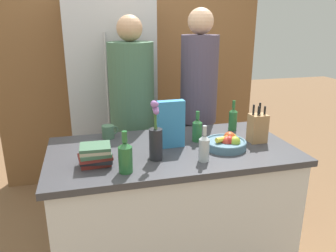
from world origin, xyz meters
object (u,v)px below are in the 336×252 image
fruit_bowl (226,143)px  book_stack (96,155)px  coffee_mug (108,132)px  bottle_wine (125,156)px  person_at_sink (132,111)px  person_in_blue (198,103)px  refrigerator (112,98)px  bottle_oil (197,129)px  bottle_vinegar (233,118)px  bottle_water (204,147)px  knife_block (258,128)px  cereal_box (171,124)px  flower_vase (156,139)px

fruit_bowl → book_stack: (-0.84, -0.06, 0.03)m
coffee_mug → bottle_wine: (0.05, -0.59, 0.05)m
person_at_sink → person_in_blue: size_ratio=0.97×
coffee_mug → fruit_bowl: bearing=-28.4°
bottle_wine → person_at_sink: person_at_sink is taller
refrigerator → bottle_oil: refrigerator is taller
bottle_vinegar → person_at_sink: size_ratio=0.13×
fruit_bowl → bottle_water: bearing=-144.0°
refrigerator → knife_block: 1.54m
knife_block → book_stack: size_ratio=1.33×
book_stack → knife_block: bearing=6.2°
bottle_wine → person_at_sink: (0.19, 0.99, -0.02)m
refrigerator → person_in_blue: refrigerator is taller
knife_block → coffee_mug: size_ratio=2.25×
refrigerator → bottle_wine: bearing=-92.6°
bottle_vinegar → person_in_blue: (-0.13, 0.41, 0.03)m
person_in_blue → book_stack: bearing=-126.5°
cereal_box → bottle_vinegar: (0.54, 0.22, -0.07)m
bottle_oil → bottle_water: 0.34m
knife_block → bottle_vinegar: (-0.05, 0.28, -0.01)m
bottle_oil → bottle_vinegar: bottle_vinegar is taller
bottle_water → person_in_blue: bearing=72.5°
knife_block → bottle_oil: 0.41m
fruit_bowl → bottle_vinegar: bearing=59.0°
book_stack → person_at_sink: size_ratio=0.12×
bottle_wine → bottle_water: size_ratio=1.08×
bottle_wine → bottle_vinegar: bearing=30.8°
flower_vase → bottle_vinegar: flower_vase is taller
flower_vase → coffee_mug: 0.52m
fruit_bowl → bottle_oil: bottle_oil is taller
refrigerator → bottle_water: 1.54m
fruit_bowl → person_at_sink: person_at_sink is taller
cereal_box → person_in_blue: size_ratio=0.17×
cereal_box → person_in_blue: bearing=56.8°
coffee_mug → book_stack: size_ratio=0.59×
bottle_vinegar → knife_block: bearing=-79.6°
fruit_bowl → person_at_sink: size_ratio=0.16×
fruit_bowl → bottle_wine: (-0.68, -0.19, 0.06)m
bottle_water → person_at_sink: bearing=106.4°
cereal_box → book_stack: (-0.50, -0.18, -0.09)m
cereal_box → bottle_wine: size_ratio=1.31×
flower_vase → person_at_sink: 0.86m
refrigerator → fruit_bowl: bearing=-65.2°
flower_vase → person_in_blue: (0.56, 0.81, -0.00)m
coffee_mug → bottle_wine: bearing=-85.6°
coffee_mug → bottle_water: bearing=-47.0°
bottle_vinegar → bottle_water: bearing=-130.3°
bottle_oil → book_stack: bearing=-161.4°
bottle_water → fruit_bowl: bearing=36.0°
bottle_oil → bottle_vinegar: 0.38m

